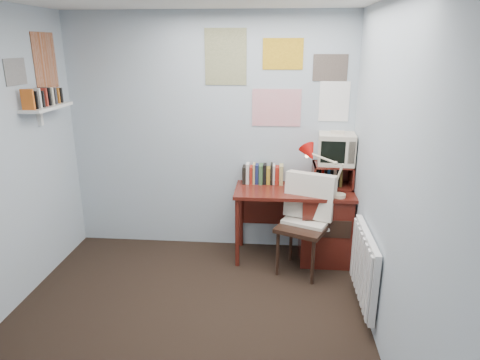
% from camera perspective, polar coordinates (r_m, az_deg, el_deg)
% --- Properties ---
extents(ground, '(3.50, 3.50, 0.00)m').
position_cam_1_polar(ground, '(3.51, -8.30, -20.75)').
color(ground, black).
rests_on(ground, ground).
extents(back_wall, '(3.00, 0.02, 2.50)m').
position_cam_1_polar(back_wall, '(4.57, -4.07, 5.97)').
color(back_wall, '#A5B5BD').
rests_on(back_wall, ground).
extents(right_wall, '(0.02, 3.50, 2.50)m').
position_cam_1_polar(right_wall, '(2.93, 20.39, -1.78)').
color(right_wall, '#A5B5BD').
rests_on(right_wall, ground).
extents(desk, '(1.20, 0.55, 0.76)m').
position_cam_1_polar(desk, '(4.53, 10.49, -5.60)').
color(desk, '#551A13').
rests_on(desk, ground).
extents(desk_chair, '(0.63, 0.62, 0.95)m').
position_cam_1_polar(desk_chair, '(4.21, 8.31, -6.31)').
color(desk_chair, black).
rests_on(desk_chair, ground).
extents(desk_lamp, '(0.33, 0.29, 0.44)m').
position_cam_1_polar(desk_lamp, '(4.18, 13.28, 0.61)').
color(desk_lamp, red).
rests_on(desk_lamp, desk).
extents(tv_riser, '(0.40, 0.30, 0.25)m').
position_cam_1_polar(tv_riser, '(4.49, 12.21, 0.58)').
color(tv_riser, '#551A13').
rests_on(tv_riser, desk).
extents(crt_tv, '(0.38, 0.35, 0.34)m').
position_cam_1_polar(crt_tv, '(4.43, 12.74, 4.29)').
color(crt_tv, beige).
rests_on(crt_tv, tv_riser).
extents(book_row, '(0.60, 0.14, 0.22)m').
position_cam_1_polar(book_row, '(4.52, 4.15, 0.87)').
color(book_row, '#551A13').
rests_on(book_row, desk).
extents(radiator, '(0.09, 0.80, 0.60)m').
position_cam_1_polar(radiator, '(3.74, 16.27, -11.03)').
color(radiator, white).
rests_on(radiator, right_wall).
extents(wall_shelf, '(0.20, 0.62, 0.24)m').
position_cam_1_polar(wall_shelf, '(4.35, -24.36, 8.84)').
color(wall_shelf, white).
rests_on(wall_shelf, left_wall).
extents(posters_back, '(1.20, 0.01, 0.90)m').
position_cam_1_polar(posters_back, '(4.42, 4.99, 13.42)').
color(posters_back, white).
rests_on(posters_back, back_wall).
extents(posters_left, '(0.01, 0.70, 0.60)m').
position_cam_1_polar(posters_left, '(4.37, -26.11, 13.69)').
color(posters_left, white).
rests_on(posters_left, left_wall).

